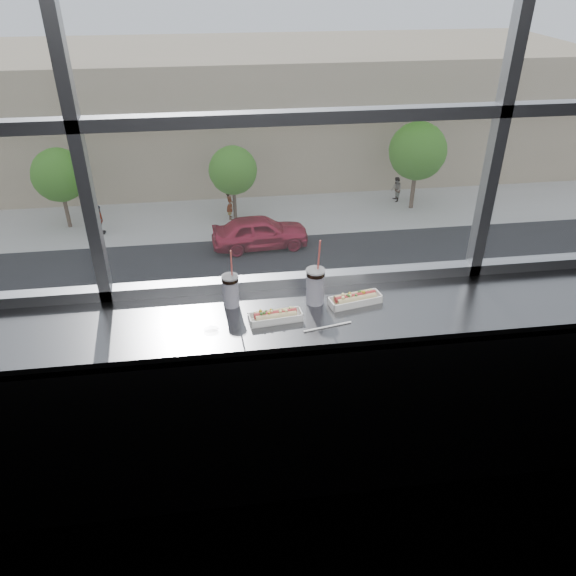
{
  "coord_description": "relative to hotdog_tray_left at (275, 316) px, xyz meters",
  "views": [
    {
      "loc": [
        -0.4,
        -1.08,
        2.67
      ],
      "look_at": [
        -0.08,
        1.23,
        1.25
      ],
      "focal_mm": 35.0,
      "sensor_mm": 36.0,
      "label": 1
    }
  ],
  "objects": [
    {
      "name": "far_sidewalk",
      "position": [
        0.15,
        28.33,
        -12.11
      ],
      "size": [
        80.0,
        6.0,
        0.04
      ],
      "primitive_type": "cube",
      "color": "#A6A4A0",
      "rests_on": "plaza_ground"
    },
    {
      "name": "tree_center",
      "position": [
        0.79,
        28.33,
        -9.21
      ],
      "size": [
        2.75,
        2.75,
        4.3
      ],
      "color": "#47382B",
      "rests_on": "far_sidewalk"
    },
    {
      "name": "plaza_near",
      "position": [
        0.15,
        7.33,
        -12.11
      ],
      "size": [
        50.0,
        14.0,
        0.04
      ],
      "primitive_type": "cube",
      "color": "#A6A4A0",
      "rests_on": "plaza_ground"
    },
    {
      "name": "car_near_e",
      "position": [
        14.67,
        16.33,
        -11.14
      ],
      "size": [
        2.61,
        5.68,
        1.86
      ],
      "primitive_type": "imported",
      "rotation": [
        0.0,
        0.0,
        1.52
      ],
      "color": "navy",
      "rests_on": "street_asphalt"
    },
    {
      "name": "wrapper",
      "position": [
        -0.32,
        -0.05,
        -0.02
      ],
      "size": [
        0.09,
        0.06,
        0.02
      ],
      "primitive_type": "ellipsoid",
      "color": "silver",
      "rests_on": "counter"
    },
    {
      "name": "pedestrian_a",
      "position": [
        -6.69,
        27.14,
        -11.09
      ],
      "size": [
        0.66,
        0.88,
        1.99
      ],
      "primitive_type": "imported",
      "rotation": [
        0.0,
        0.0,
        1.57
      ],
      "color": "#66605B",
      "rests_on": "far_sidewalk"
    },
    {
      "name": "far_building",
      "position": [
        0.15,
        38.33,
        -8.13
      ],
      "size": [
        50.0,
        14.0,
        8.0
      ],
      "primitive_type": "cube",
      "color": "tan",
      "rests_on": "plaza_ground"
    },
    {
      "name": "counter_fascia",
      "position": [
        0.15,
        -0.2,
        -0.58
      ],
      "size": [
        6.0,
        0.04,
        1.04
      ],
      "primitive_type": "cube",
      "color": "slate",
      "rests_on": "ground"
    },
    {
      "name": "car_near_b",
      "position": [
        -8.17,
        16.33,
        -11.0
      ],
      "size": [
        3.02,
        6.54,
        2.13
      ],
      "primitive_type": "imported",
      "rotation": [
        0.0,
        0.0,
        1.63
      ],
      "color": "black",
      "rests_on": "street_asphalt"
    },
    {
      "name": "pedestrian_b",
      "position": [
        0.51,
        28.21,
        -11.06
      ],
      "size": [
        0.68,
        0.91,
        2.04
      ],
      "primitive_type": "imported",
      "rotation": [
        0.0,
        0.0,
        1.57
      ],
      "color": "#66605B",
      "rests_on": "far_sidewalk"
    },
    {
      "name": "hotdog_tray_left",
      "position": [
        0.0,
        0.0,
        0.0
      ],
      "size": [
        0.27,
        0.11,
        0.06
      ],
      "rotation": [
        0.0,
        0.0,
        0.11
      ],
      "color": "white",
      "rests_on": "counter"
    },
    {
      "name": "tree_right",
      "position": [
        11.52,
        28.33,
        -8.56
      ],
      "size": [
        3.37,
        3.37,
        5.26
      ],
      "color": "#47382B",
      "rests_on": "far_sidewalk"
    },
    {
      "name": "window_mullions",
      "position": [
        0.15,
        0.33,
        1.17
      ],
      "size": [
        6.0,
        0.08,
        2.4
      ],
      "primitive_type": null,
      "color": "gray",
      "rests_on": "ground"
    },
    {
      "name": "window_glass",
      "position": [
        0.15,
        0.35,
        1.17
      ],
      "size": [
        6.0,
        0.0,
        6.0
      ],
      "primitive_type": "plane",
      "rotation": [
        1.57,
        0.0,
        0.0
      ],
      "color": "silver",
      "rests_on": "ground"
    },
    {
      "name": "soda_cup_right",
      "position": [
        0.22,
        0.14,
        0.08
      ],
      "size": [
        0.1,
        0.1,
        0.37
      ],
      "color": "white",
      "rests_on": "counter"
    },
    {
      "name": "car_far_b",
      "position": [
        1.9,
        24.33,
        -10.92
      ],
      "size": [
        3.32,
        7.04,
        2.29
      ],
      "primitive_type": "imported",
      "rotation": [
        0.0,
        0.0,
        1.64
      ],
      "color": "#AF1934",
      "rests_on": "street_asphalt"
    },
    {
      "name": "loose_straw",
      "position": [
        0.24,
        -0.09,
        -0.02
      ],
      "size": [
        0.24,
        0.06,
        0.01
      ],
      "primitive_type": "cylinder",
      "rotation": [
        0.0,
        1.57,
        0.19
      ],
      "color": "white",
      "rests_on": "counter"
    },
    {
      "name": "car_near_c",
      "position": [
        -0.83,
        16.33,
        -11.06
      ],
      "size": [
        2.66,
        6.09,
        2.01
      ],
      "primitive_type": "imported",
      "rotation": [
        0.0,
        0.0,
        1.59
      ],
      "color": "#631A05",
      "rests_on": "street_asphalt"
    },
    {
      "name": "hotdog_tray_right",
      "position": [
        0.42,
        0.1,
        0.0
      ],
      "size": [
        0.29,
        0.14,
        0.07
      ],
      "rotation": [
        0.0,
        0.0,
        0.21
      ],
      "color": "white",
      "rests_on": "counter"
    },
    {
      "name": "tree_left",
      "position": [
        -8.63,
        28.33,
        -9.03
      ],
      "size": [
        2.93,
        2.93,
        4.57
      ],
      "color": "#47382B",
      "rests_on": "far_sidewalk"
    },
    {
      "name": "soda_cup_left",
      "position": [
        -0.21,
        0.17,
        0.07
      ],
      "size": [
        0.09,
        0.09,
        0.33
      ],
      "color": "white",
      "rests_on": "counter"
    },
    {
      "name": "pedestrian_d",
      "position": [
        10.88,
        29.48,
        -11.16
      ],
      "size": [
        0.62,
        0.82,
        1.85
      ],
      "primitive_type": "imported",
      "rotation": [
        0.0,
        0.0,
        4.71
      ],
      "color": "#66605B",
      "rests_on": "far_sidewalk"
    },
    {
      "name": "wall_back_lower",
      "position": [
        0.15,
        0.33,
        -0.58
      ],
      "size": [
        6.0,
        0.0,
        6.0
      ],
      "primitive_type": "plane",
      "rotation": [
        1.57,
        0.0,
        0.0
      ],
      "color": "black",
      "rests_on": "ground"
    },
    {
      "name": "plaza_ground",
      "position": [
        0.15,
        43.83,
        -12.13
      ],
      "size": [
        120.0,
        120.0,
        0.0
      ],
      "primitive_type": "plane",
      "color": "#A6A4A0",
      "rests_on": "ground"
    },
    {
      "name": "street_asphalt",
      "position": [
        0.15,
        20.33,
        -12.1
      ],
      "size": [
        80.0,
        10.0,
        0.06
      ],
      "primitive_type": "cube",
      "color": "black",
      "rests_on": "plaza_ground"
    },
    {
      "name": "car_near_d",
      "position": [
        8.93,
        16.33,
        -11.1
      ],
      "size": [
        3.06,
        6.02,
        1.93
      ],
      "primitive_type": "imported",
      "rotation": [
        0.0,
        0.0,
        1.69
      ],
      "color": "beige",
      "rests_on": "street_asphalt"
    },
    {
      "name": "counter",
      "position": [
        0.15,
        0.05,
        -0.06
      ],
      "size": [
        6.0,
        0.55,
        0.06
      ],
      "primitive_type": "cube",
      "color": "slate",
      "rests_on": "ground"
    }
  ]
}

